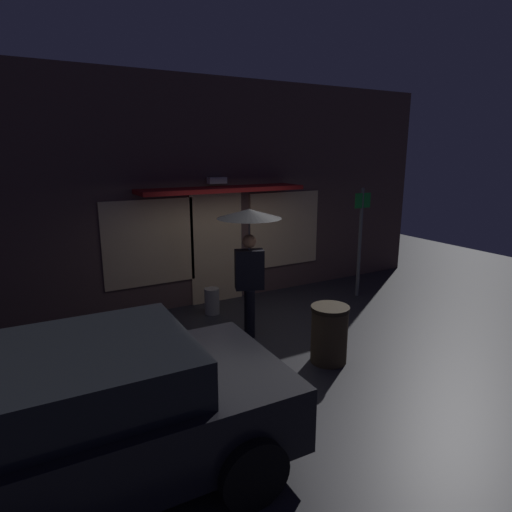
% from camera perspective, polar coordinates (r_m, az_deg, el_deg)
% --- Properties ---
extents(ground_plane, '(18.00, 18.00, 0.00)m').
position_cam_1_polar(ground_plane, '(7.24, 2.33, -10.83)').
color(ground_plane, '#26262B').
extents(building_facade, '(10.45, 1.00, 4.36)m').
position_cam_1_polar(building_facade, '(8.71, -5.76, 8.03)').
color(building_facade, brown).
rests_on(building_facade, ground).
extents(person_with_umbrella, '(1.03, 1.03, 2.11)m').
position_cam_1_polar(person_with_umbrella, '(6.94, -0.90, 1.72)').
color(person_with_umbrella, black).
rests_on(person_with_umbrella, ground).
extents(parked_car, '(4.20, 2.11, 1.36)m').
position_cam_1_polar(parked_car, '(4.37, -24.43, -19.25)').
color(parked_car, black).
rests_on(parked_car, ground).
extents(street_sign_post, '(0.40, 0.07, 2.27)m').
position_cam_1_polar(street_sign_post, '(9.23, 13.51, 2.60)').
color(street_sign_post, '#595B60').
rests_on(street_sign_post, ground).
extents(sidewalk_bollard, '(0.28, 0.28, 0.49)m').
position_cam_1_polar(sidewalk_bollard, '(8.27, -5.80, -5.90)').
color(sidewalk_bollard, '#9E998E').
rests_on(sidewalk_bollard, ground).
extents(trash_bin, '(0.55, 0.55, 0.85)m').
position_cam_1_polar(trash_bin, '(6.45, 9.58, -10.05)').
color(trash_bin, '#473823').
rests_on(trash_bin, ground).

